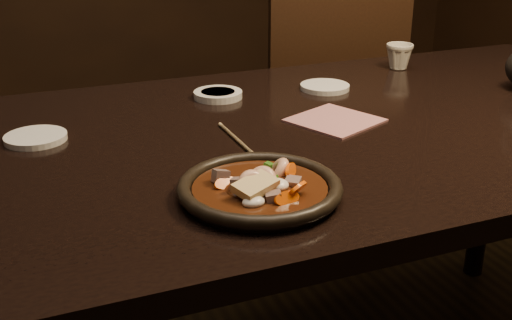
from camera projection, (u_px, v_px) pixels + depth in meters
name	position (u px, v px, depth m)	size (l,w,h in m)	color
table	(353.00, 154.00, 1.33)	(1.60, 0.90, 0.75)	black
chair	(323.00, 110.00, 2.10)	(0.52, 0.52, 0.96)	black
plate	(260.00, 189.00, 0.97)	(0.25, 0.25, 0.03)	black
stirfry	(261.00, 186.00, 0.96)	(0.14, 0.14, 0.06)	#351709
soy_dish	(218.00, 95.00, 1.44)	(0.11, 0.11, 0.02)	white
saucer_left	(36.00, 138.00, 1.19)	(0.11, 0.11, 0.01)	white
saucer_right	(325.00, 87.00, 1.51)	(0.12, 0.12, 0.01)	white
tea_cup	(399.00, 56.00, 1.67)	(0.07, 0.07, 0.07)	beige
chopsticks	(243.00, 145.00, 1.16)	(0.01, 0.25, 0.01)	tan
napkin	(335.00, 120.00, 1.29)	(0.15, 0.15, 0.00)	#A46566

